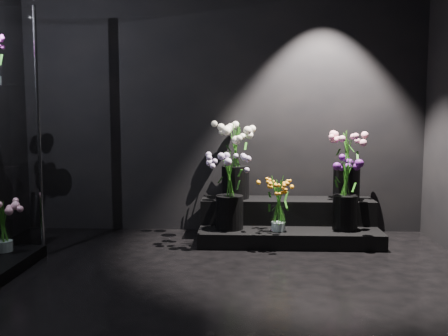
{
  "coord_description": "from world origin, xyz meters",
  "views": [
    {
      "loc": [
        0.24,
        -3.01,
        1.18
      ],
      "look_at": [
        0.05,
        1.2,
        0.72
      ],
      "focal_mm": 40.0,
      "sensor_mm": 36.0,
      "label": 1
    }
  ],
  "objects": [
    {
      "name": "display_riser",
      "position": [
        0.64,
        1.67,
        0.15
      ],
      "size": [
        1.65,
        0.73,
        0.37
      ],
      "color": "black",
      "rests_on": "floor"
    },
    {
      "name": "bouquet_pink_roses",
      "position": [
        1.2,
        1.74,
        0.75
      ],
      "size": [
        0.47,
        0.47,
        0.67
      ],
      "rotation": [
        0.0,
        0.0,
        0.43
      ],
      "color": "black",
      "rests_on": "display_riser"
    },
    {
      "name": "bouquet_cream_roses",
      "position": [
        0.14,
        1.79,
        0.77
      ],
      "size": [
        0.44,
        0.44,
        0.72
      ],
      "rotation": [
        0.0,
        0.0,
        0.15
      ],
      "color": "black",
      "rests_on": "display_riser"
    },
    {
      "name": "wall_back",
      "position": [
        0.0,
        2.0,
        1.4
      ],
      "size": [
        4.0,
        0.0,
        4.0
      ],
      "primitive_type": "plane",
      "rotation": [
        1.57,
        0.0,
        0.0
      ],
      "color": "black",
      "rests_on": "floor"
    },
    {
      "name": "bouquet_purple",
      "position": [
        1.14,
        1.47,
        0.51
      ],
      "size": [
        0.34,
        0.34,
        0.65
      ],
      "rotation": [
        0.0,
        0.0,
        -0.0
      ],
      "color": "black",
      "rests_on": "display_riser"
    },
    {
      "name": "bouquet_case_base_pink",
      "position": [
        -1.68,
        0.78,
        0.31
      ],
      "size": [
        0.39,
        0.39,
        0.41
      ],
      "rotation": [
        0.0,
        0.0,
        -0.35
      ],
      "color": "white",
      "rests_on": "display_case"
    },
    {
      "name": "floor",
      "position": [
        0.0,
        0.0,
        0.0
      ],
      "size": [
        4.0,
        4.0,
        0.0
      ],
      "primitive_type": "plane",
      "color": "black",
      "rests_on": "ground"
    },
    {
      "name": "bouquet_lilac",
      "position": [
        0.09,
        1.46,
        0.54
      ],
      "size": [
        0.43,
        0.43,
        0.69
      ],
      "rotation": [
        0.0,
        0.0,
        -0.14
      ],
      "color": "black",
      "rests_on": "display_riser"
    },
    {
      "name": "wall_front",
      "position": [
        0.0,
        -2.0,
        1.4
      ],
      "size": [
        4.0,
        0.0,
        4.0
      ],
      "primitive_type": "plane",
      "rotation": [
        -1.57,
        0.0,
        0.0
      ],
      "color": "black",
      "rests_on": "floor"
    },
    {
      "name": "bouquet_orange_bells",
      "position": [
        0.53,
        1.39,
        0.4
      ],
      "size": [
        0.34,
        0.34,
        0.5
      ],
      "rotation": [
        0.0,
        0.0,
        0.29
      ],
      "color": "white",
      "rests_on": "display_riser"
    }
  ]
}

